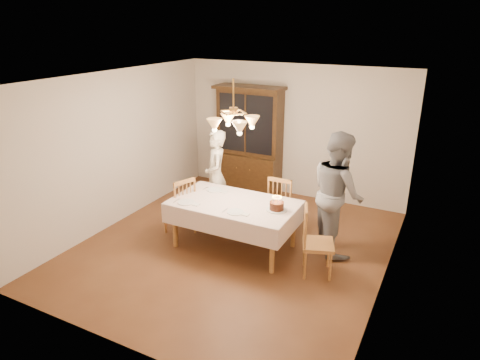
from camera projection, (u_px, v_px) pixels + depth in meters
The scene contains 14 objects.
ground at pixel (234, 246), 6.74m from camera, with size 5.00×5.00×0.00m, color #512C17.
room_shell at pixel (234, 150), 6.19m from camera, with size 5.00×5.00×5.00m.
dining_table at pixel (234, 207), 6.50m from camera, with size 1.90×1.10×0.76m.
china_hutch at pixel (249, 142), 8.62m from camera, with size 1.38×0.54×2.16m.
chair_far_side at pixel (283, 207), 7.09m from camera, with size 0.44×0.42×1.00m.
chair_left_end at pixel (180, 208), 7.00m from camera, with size 0.55×0.56×1.00m.
chair_right_end at pixel (317, 245), 5.88m from camera, with size 0.55×0.56×1.00m.
elderly_woman at pixel (216, 176), 7.43m from camera, with size 0.59×0.39×1.61m, color white.
adult_in_grey at pixel (338, 193), 6.36m from camera, with size 0.91×0.71×1.87m, color slate.
birthday_cake at pixel (277, 206), 6.18m from camera, with size 0.30×0.30×0.21m.
place_setting_near_left at pixel (187, 202), 6.45m from camera, with size 0.40×0.26×0.02m.
place_setting_near_right at pixel (236, 212), 6.12m from camera, with size 0.39×0.24×0.02m.
place_setting_far_left at pixel (215, 190), 6.92m from camera, with size 0.40×0.26×0.02m.
chandelier at pixel (234, 123), 6.05m from camera, with size 0.62×0.62×0.73m.
Camera 1 is at (2.80, -5.25, 3.34)m, focal length 32.00 mm.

